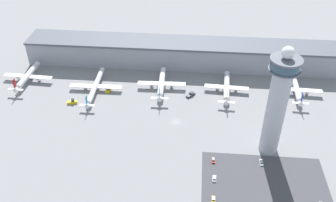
# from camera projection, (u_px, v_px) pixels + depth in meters

# --- Properties ---
(ground_plane) EXTENTS (1000.00, 1000.00, 0.00)m
(ground_plane) POSITION_uv_depth(u_px,v_px,m) (176.00, 122.00, 231.43)
(ground_plane) COLOR gray
(terminal_building) EXTENTS (234.48, 25.00, 19.31)m
(terminal_building) POSITION_uv_depth(u_px,v_px,m) (183.00, 53.00, 282.14)
(terminal_building) COLOR #9399A3
(terminal_building) RESTS_ON ground
(control_tower) EXTENTS (15.77, 15.77, 64.64)m
(control_tower) POSITION_uv_depth(u_px,v_px,m) (278.00, 102.00, 192.56)
(control_tower) COLOR #ADB2BC
(control_tower) RESTS_ON ground
(parking_lot_surface) EXTENTS (64.00, 40.00, 0.01)m
(parking_lot_surface) POSITION_uv_depth(u_px,v_px,m) (264.00, 183.00, 191.44)
(parking_lot_surface) COLOR #424247
(parking_lot_surface) RESTS_ON ground
(airplane_gate_alpha) EXTENTS (35.78, 36.52, 12.51)m
(airplane_gate_alpha) POSITION_uv_depth(u_px,v_px,m) (27.00, 76.00, 265.90)
(airplane_gate_alpha) COLOR white
(airplane_gate_alpha) RESTS_ON ground
(airplane_gate_bravo) EXTENTS (36.31, 45.93, 11.04)m
(airplane_gate_bravo) POSITION_uv_depth(u_px,v_px,m) (95.00, 87.00, 256.56)
(airplane_gate_bravo) COLOR white
(airplane_gate_bravo) RESTS_ON ground
(airplane_gate_charlie) EXTENTS (33.36, 37.92, 13.13)m
(airplane_gate_charlie) POSITION_uv_depth(u_px,v_px,m) (161.00, 84.00, 258.06)
(airplane_gate_charlie) COLOR white
(airplane_gate_charlie) RESTS_ON ground
(airplane_gate_delta) EXTENTS (30.33, 37.53, 12.21)m
(airplane_gate_delta) POSITION_uv_depth(u_px,v_px,m) (227.00, 87.00, 255.28)
(airplane_gate_delta) COLOR silver
(airplane_gate_delta) RESTS_ON ground
(airplane_gate_echo) EXTENTS (34.55, 33.84, 12.27)m
(airplane_gate_echo) POSITION_uv_depth(u_px,v_px,m) (297.00, 90.00, 252.36)
(airplane_gate_echo) COLOR white
(airplane_gate_echo) RESTS_ON ground
(service_truck_catering) EXTENTS (6.81, 4.11, 3.20)m
(service_truck_catering) POSITION_uv_depth(u_px,v_px,m) (72.00, 102.00, 246.45)
(service_truck_catering) COLOR black
(service_truck_catering) RESTS_ON ground
(service_truck_fuel) EXTENTS (6.48, 7.20, 2.52)m
(service_truck_fuel) POSITION_uv_depth(u_px,v_px,m) (191.00, 95.00, 253.56)
(service_truck_fuel) COLOR black
(service_truck_fuel) RESTS_ON ground
(service_truck_baggage) EXTENTS (3.09, 6.70, 2.72)m
(service_truck_baggage) POSITION_uv_depth(u_px,v_px,m) (109.00, 90.00, 258.32)
(service_truck_baggage) COLOR black
(service_truck_baggage) RESTS_ON ground
(car_black_suv) EXTENTS (1.89, 4.60, 1.43)m
(car_black_suv) POSITION_uv_depth(u_px,v_px,m) (261.00, 163.00, 202.31)
(car_black_suv) COLOR black
(car_black_suv) RESTS_ON ground
(car_white_wagon) EXTENTS (1.96, 4.33, 1.55)m
(car_white_wagon) POSITION_uv_depth(u_px,v_px,m) (213.00, 160.00, 203.75)
(car_white_wagon) COLOR black
(car_white_wagon) RESTS_ON ground
(car_yellow_taxi) EXTENTS (2.06, 4.30, 1.48)m
(car_yellow_taxi) POSITION_uv_depth(u_px,v_px,m) (214.00, 179.00, 192.95)
(car_yellow_taxi) COLOR black
(car_yellow_taxi) RESTS_ON ground
(car_blue_compact) EXTENTS (1.83, 4.13, 1.43)m
(car_blue_compact) POSITION_uv_depth(u_px,v_px,m) (213.00, 199.00, 182.11)
(car_blue_compact) COLOR black
(car_blue_compact) RESTS_ON ground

